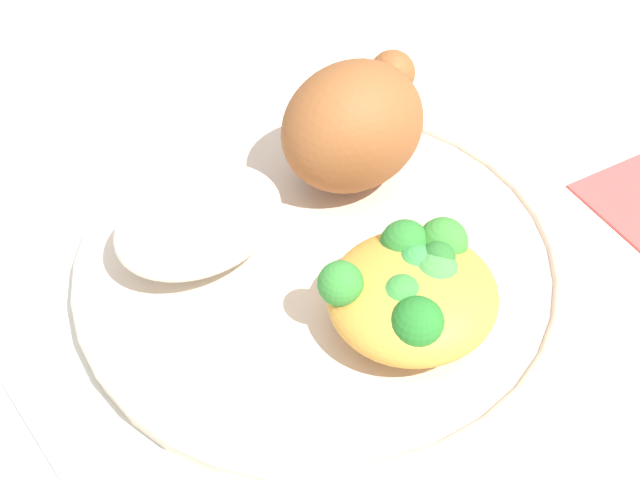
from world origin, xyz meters
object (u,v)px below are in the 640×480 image
Objects in this scene: rice_pile at (199,220)px; mac_cheese_with_broccoli at (413,289)px; plate at (320,261)px; fork at (10,381)px; roasted_chicken at (354,124)px.

mac_cheese_with_broccoli is at bearing -59.98° from rice_pile.
plate is 0.18m from fork.
plate is 2.89× the size of roasted_chicken.
fork is (-0.19, 0.10, -0.04)m from mac_cheese_with_broccoli.
roasted_chicken is at bearing 36.50° from plate.
mac_cheese_with_broccoli is 0.22m from fork.
mac_cheese_with_broccoli reaches higher than rice_pile.
mac_cheese_with_broccoli reaches higher than fork.
roasted_chicken is 0.99× the size of rice_pile.
mac_cheese_with_broccoli reaches higher than plate.
mac_cheese_with_broccoli is at bearing -80.32° from plate.
roasted_chicken is 0.69× the size of fork.
fork is (-0.18, 0.03, -0.01)m from plate.
roasted_chicken is 0.12m from mac_cheese_with_broccoli.
rice_pile is at bearing 120.02° from mac_cheese_with_broccoli.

